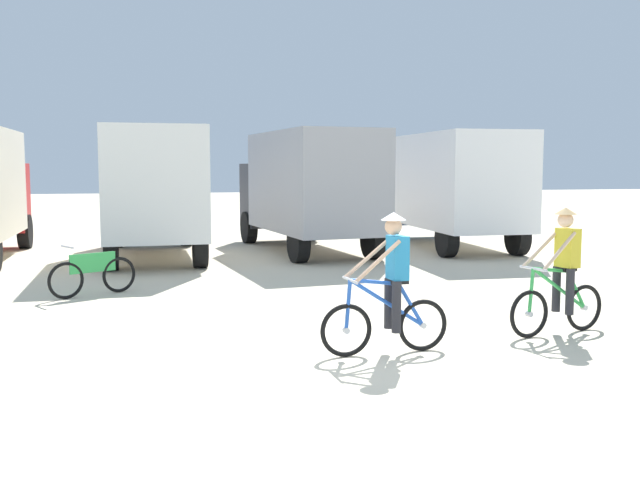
{
  "coord_description": "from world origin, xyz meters",
  "views": [
    {
      "loc": [
        -2.54,
        -8.43,
        2.38
      ],
      "look_at": [
        0.46,
        3.85,
        1.1
      ],
      "focal_mm": 40.23,
      "sensor_mm": 36.0,
      "label": 1
    }
  ],
  "objects_px": {
    "box_truck_grey_hauler": "(307,185)",
    "box_truck_avon_van": "(451,185)",
    "bicycle_spare": "(93,275)",
    "box_truck_white_box": "(153,187)",
    "cyclist_cowboy_hat": "(561,276)",
    "cyclist_orange_shirt": "(390,289)"
  },
  "relations": [
    {
      "from": "box_truck_grey_hauler",
      "to": "box_truck_avon_van",
      "type": "relative_size",
      "value": 1.02
    },
    {
      "from": "box_truck_avon_van",
      "to": "bicycle_spare",
      "type": "height_order",
      "value": "box_truck_avon_van"
    },
    {
      "from": "box_truck_white_box",
      "to": "bicycle_spare",
      "type": "relative_size",
      "value": 4.41
    },
    {
      "from": "box_truck_white_box",
      "to": "box_truck_avon_van",
      "type": "relative_size",
      "value": 0.99
    },
    {
      "from": "box_truck_avon_van",
      "to": "cyclist_cowboy_hat",
      "type": "relative_size",
      "value": 3.75
    },
    {
      "from": "box_truck_white_box",
      "to": "box_truck_avon_van",
      "type": "height_order",
      "value": "same"
    },
    {
      "from": "box_truck_white_box",
      "to": "cyclist_orange_shirt",
      "type": "relative_size",
      "value": 3.72
    },
    {
      "from": "box_truck_white_box",
      "to": "cyclist_orange_shirt",
      "type": "xyz_separation_m",
      "value": [
        2.8,
        -10.86,
        -1.03
      ]
    },
    {
      "from": "cyclist_cowboy_hat",
      "to": "bicycle_spare",
      "type": "bearing_deg",
      "value": 144.44
    },
    {
      "from": "cyclist_orange_shirt",
      "to": "cyclist_cowboy_hat",
      "type": "distance_m",
      "value": 2.79
    },
    {
      "from": "box_truck_white_box",
      "to": "box_truck_grey_hauler",
      "type": "height_order",
      "value": "same"
    },
    {
      "from": "cyclist_cowboy_hat",
      "to": "box_truck_avon_van",
      "type": "bearing_deg",
      "value": 73.92
    },
    {
      "from": "bicycle_spare",
      "to": "box_truck_grey_hauler",
      "type": "bearing_deg",
      "value": 47.63
    },
    {
      "from": "box_truck_avon_van",
      "to": "bicycle_spare",
      "type": "bearing_deg",
      "value": -148.69
    },
    {
      "from": "cyclist_orange_shirt",
      "to": "cyclist_cowboy_hat",
      "type": "relative_size",
      "value": 1.0
    },
    {
      "from": "box_truck_white_box",
      "to": "cyclist_cowboy_hat",
      "type": "xyz_separation_m",
      "value": [
        5.55,
        -10.39,
        -1.03
      ]
    },
    {
      "from": "box_truck_avon_van",
      "to": "cyclist_orange_shirt",
      "type": "bearing_deg",
      "value": -117.5
    },
    {
      "from": "box_truck_grey_hauler",
      "to": "box_truck_avon_van",
      "type": "height_order",
      "value": "same"
    },
    {
      "from": "box_truck_white_box",
      "to": "bicycle_spare",
      "type": "distance_m",
      "value": 5.89
    },
    {
      "from": "box_truck_white_box",
      "to": "cyclist_orange_shirt",
      "type": "height_order",
      "value": "box_truck_white_box"
    },
    {
      "from": "bicycle_spare",
      "to": "box_truck_avon_van",
      "type": "bearing_deg",
      "value": 31.31
    },
    {
      "from": "box_truck_white_box",
      "to": "box_truck_avon_van",
      "type": "bearing_deg",
      "value": 2.68
    }
  ]
}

